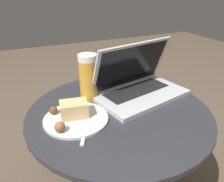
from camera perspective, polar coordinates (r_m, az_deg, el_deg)
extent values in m
cylinder|color=#9E9EA3|center=(0.97, 1.68, -17.39)|extent=(0.08, 0.08, 0.46)
cylinder|color=#2D2D33|center=(0.83, 1.89, -5.42)|extent=(0.68, 0.68, 0.02)
cube|color=silver|center=(0.92, 7.77, -1.01)|extent=(0.41, 0.29, 0.02)
cube|color=black|center=(0.93, 6.45, 0.28)|extent=(0.30, 0.16, 0.00)
cube|color=silver|center=(0.92, 5.09, 6.72)|extent=(0.38, 0.16, 0.20)
cube|color=black|center=(0.92, 5.21, 6.62)|extent=(0.35, 0.14, 0.18)
cylinder|color=gold|center=(0.87, -6.18, 2.80)|extent=(0.07, 0.07, 0.16)
cylinder|color=white|center=(0.84, -6.49, 8.65)|extent=(0.07, 0.07, 0.02)
cylinder|color=silver|center=(0.77, -9.32, -7.23)|extent=(0.22, 0.22, 0.01)
cube|color=#DBB775|center=(0.77, -9.90, -4.68)|extent=(0.10, 0.08, 0.05)
sphere|color=brown|center=(0.80, -15.07, -4.86)|extent=(0.03, 0.03, 0.03)
sphere|color=#9E5B38|center=(0.71, -13.44, -9.12)|extent=(0.03, 0.03, 0.03)
cube|color=silver|center=(0.70, -7.18, -10.94)|extent=(0.06, 0.11, 0.01)
cube|color=silver|center=(0.77, -6.31, -7.19)|extent=(0.04, 0.06, 0.01)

